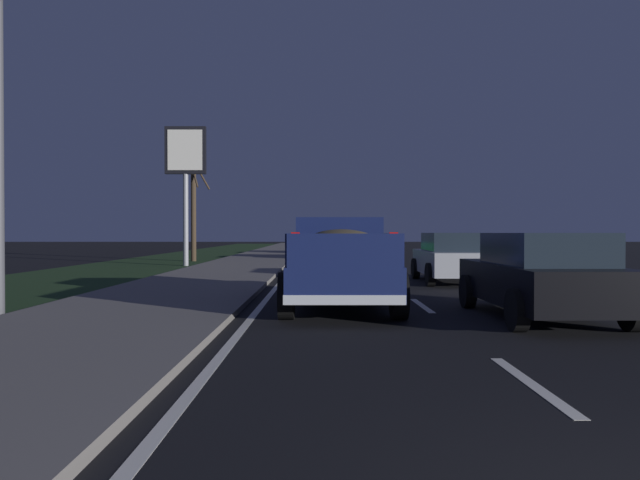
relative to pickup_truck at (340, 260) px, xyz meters
The scene contains 12 objects.
ground 17.22m from the pickup_truck, ahead, with size 144.00×144.00×0.00m, color black.
sidewalk_shoulder 17.58m from the pickup_truck, 13.00° to the left, with size 108.00×4.00×0.12m, color slate.
grass_verge 19.33m from the pickup_truck, 27.62° to the left, with size 108.00×6.00×0.01m, color #1E3819.
lane_markings 18.88m from the pickup_truck, ahead, with size 108.00×3.54×0.01m.
pickup_truck is the anchor object (origin of this frame).
sedan_black 3.95m from the pickup_truck, 116.08° to the right, with size 4.42×2.05×1.54m.
sedan_silver 7.08m from the pickup_truck, 31.29° to the right, with size 4.43×2.07×1.54m.
sedan_blue 29.93m from the pickup_truck, ahead, with size 4.41×2.03×1.54m.
sedan_green 21.61m from the pickup_truck, ahead, with size 4.45×2.10×1.54m.
gas_price_sign 17.09m from the pickup_truck, 23.59° to the left, with size 0.27×1.90×6.47m.
street_light_near 7.41m from the pickup_truck, 105.19° to the left, with size 0.36×1.97×8.52m.
bare_tree_far 21.10m from the pickup_truck, 20.12° to the left, with size 1.50×1.09×5.45m.
Camera 1 is at (-2.50, 2.15, 1.54)m, focal length 33.44 mm.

